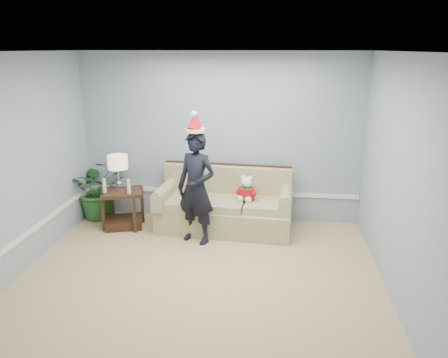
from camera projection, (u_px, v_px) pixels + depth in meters
room_shell at (189, 185)px, 4.59m from camera, size 4.54×5.04×2.74m
wainscot_trim at (125, 218)px, 6.11m from camera, size 4.49×4.99×0.06m
sofa at (225, 207)px, 6.83m from camera, size 2.11×1.02×0.96m
side_table at (123, 213)px, 6.91m from camera, size 0.75×0.68×0.60m
table_lamp at (118, 164)px, 6.75m from camera, size 0.31×0.31×0.55m
candle_pair at (117, 187)px, 6.67m from camera, size 0.44×0.06×0.22m
houseplant at (99, 188)px, 7.23m from camera, size 1.21×1.17×1.02m
man at (196, 188)px, 6.22m from camera, size 0.70×0.59×1.64m
santa_hat at (195, 122)px, 5.97m from camera, size 0.32×0.35×0.31m
teddy_bear at (247, 191)px, 6.62m from camera, size 0.30×0.30×0.40m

